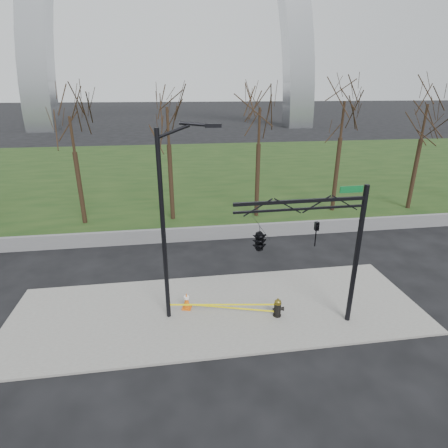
{
  "coord_description": "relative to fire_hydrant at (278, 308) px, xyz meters",
  "views": [
    {
      "loc": [
        -1.71,
        -13.26,
        9.32
      ],
      "look_at": [
        0.57,
        2.0,
        3.37
      ],
      "focal_mm": 28.45,
      "sensor_mm": 36.0,
      "label": 1
    }
  ],
  "objects": [
    {
      "name": "guardrail",
      "position": [
        -2.47,
        8.87,
        -0.05
      ],
      "size": [
        60.0,
        0.3,
        0.9
      ],
      "primitive_type": "cube",
      "color": "#59595B",
      "rests_on": "ground"
    },
    {
      "name": "traffic_signal_mast",
      "position": [
        -0.37,
        -0.76,
        3.65
      ],
      "size": [
        5.1,
        2.49,
        6.0
      ],
      "rotation": [
        0.0,
        0.0,
        0.02
      ],
      "color": "black",
      "rests_on": "ground"
    },
    {
      "name": "street_light",
      "position": [
        -4.41,
        0.67,
        4.2
      ],
      "size": [
        2.39,
        0.29,
        8.21
      ],
      "rotation": [
        0.0,
        0.0,
        -0.04
      ],
      "color": "black",
      "rests_on": "ground"
    },
    {
      "name": "sidewalk",
      "position": [
        -2.47,
        0.87,
        -0.45
      ],
      "size": [
        18.0,
        6.0,
        0.1
      ],
      "primitive_type": "cube",
      "color": "slate",
      "rests_on": "ground"
    },
    {
      "name": "traffic_cone",
      "position": [
        -3.84,
        1.14,
        -0.01
      ],
      "size": [
        0.49,
        0.49,
        0.78
      ],
      "rotation": [
        0.0,
        0.0,
        -0.25
      ],
      "color": "#DB5A0B",
      "rests_on": "sidewalk"
    },
    {
      "name": "grass_strip",
      "position": [
        -2.47,
        30.87,
        -0.47
      ],
      "size": [
        120.0,
        40.0,
        0.06
      ],
      "primitive_type": "cube",
      "color": "black",
      "rests_on": "ground"
    },
    {
      "name": "caution_tape",
      "position": [
        -2.14,
        0.45,
        0.0
      ],
      "size": [
        4.63,
        1.14,
        0.44
      ],
      "color": "yellow",
      "rests_on": "ground"
    },
    {
      "name": "ground",
      "position": [
        -2.47,
        0.87,
        -0.5
      ],
      "size": [
        500.0,
        500.0,
        0.0
      ],
      "primitive_type": "plane",
      "color": "black",
      "rests_on": "ground"
    },
    {
      "name": "tree_row",
      "position": [
        2.11,
        12.87,
        4.17
      ],
      "size": [
        55.16,
        4.0,
        9.33
      ],
      "color": "black",
      "rests_on": "ground"
    },
    {
      "name": "fire_hydrant",
      "position": [
        0.0,
        0.0,
        0.0
      ],
      "size": [
        0.54,
        0.35,
        0.87
      ],
      "rotation": [
        0.0,
        0.0,
        -0.2
      ],
      "color": "black",
      "rests_on": "sidewalk"
    }
  ]
}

